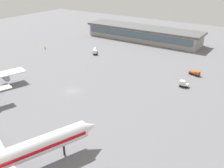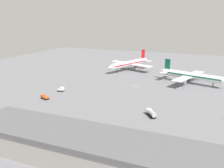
{
  "view_description": "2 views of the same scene",
  "coord_description": "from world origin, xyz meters",
  "px_view_note": "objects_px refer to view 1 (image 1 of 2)",
  "views": [
    {
      "loc": [
        -59.19,
        62.89,
        41.03
      ],
      "look_at": [
        -11.32,
        -9.0,
        2.19
      ],
      "focal_mm": 42.17,
      "sensor_mm": 36.0,
      "label": 1
    },
    {
      "loc": [
        41.76,
        -130.2,
        37.62
      ],
      "look_at": [
        -9.39,
        -10.63,
        2.71
      ],
      "focal_mm": 39.83,
      "sensor_mm": 36.0,
      "label": 2
    }
  ],
  "objects_px": {
    "baggage_tug": "(183,84)",
    "pushback_tractor": "(195,73)",
    "fuel_truck": "(95,51)",
    "ground_crew_worker": "(45,48)",
    "airplane_taxiing": "(2,160)"
  },
  "relations": [
    {
      "from": "baggage_tug",
      "to": "airplane_taxiing",
      "type": "bearing_deg",
      "value": 70.24
    },
    {
      "from": "pushback_tractor",
      "to": "fuel_truck",
      "type": "bearing_deg",
      "value": -161.89
    },
    {
      "from": "airplane_taxiing",
      "to": "baggage_tug",
      "type": "distance_m",
      "value": 67.59
    },
    {
      "from": "airplane_taxiing",
      "to": "baggage_tug",
      "type": "bearing_deg",
      "value": 7.63
    },
    {
      "from": "baggage_tug",
      "to": "pushback_tractor",
      "type": "xyz_separation_m",
      "value": [
        -0.12,
        -13.66,
        -0.19
      ]
    },
    {
      "from": "airplane_taxiing",
      "to": "fuel_truck",
      "type": "height_order",
      "value": "airplane_taxiing"
    },
    {
      "from": "airplane_taxiing",
      "to": "fuel_truck",
      "type": "bearing_deg",
      "value": 45.11
    },
    {
      "from": "fuel_truck",
      "to": "ground_crew_worker",
      "type": "distance_m",
      "value": 28.42
    },
    {
      "from": "baggage_tug",
      "to": "ground_crew_worker",
      "type": "distance_m",
      "value": 79.09
    },
    {
      "from": "airplane_taxiing",
      "to": "pushback_tractor",
      "type": "height_order",
      "value": "airplane_taxiing"
    },
    {
      "from": "baggage_tug",
      "to": "ground_crew_worker",
      "type": "xyz_separation_m",
      "value": [
        78.9,
        -5.56,
        -0.31
      ]
    },
    {
      "from": "pushback_tractor",
      "to": "airplane_taxiing",
      "type": "bearing_deg",
      "value": -81.48
    },
    {
      "from": "airplane_taxiing",
      "to": "fuel_truck",
      "type": "xyz_separation_m",
      "value": [
        37.11,
        -80.47,
        -3.57
      ]
    },
    {
      "from": "airplane_taxiing",
      "to": "ground_crew_worker",
      "type": "relative_size",
      "value": 25.86
    },
    {
      "from": "pushback_tractor",
      "to": "baggage_tug",
      "type": "bearing_deg",
      "value": -71.29
    }
  ]
}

